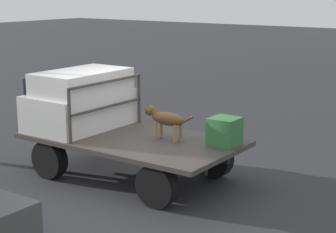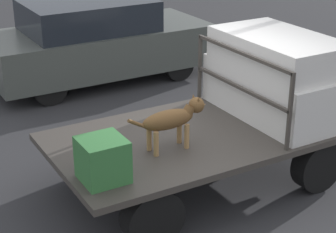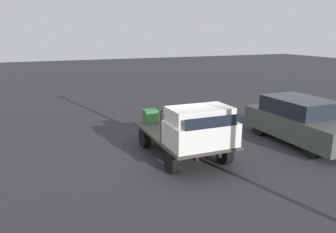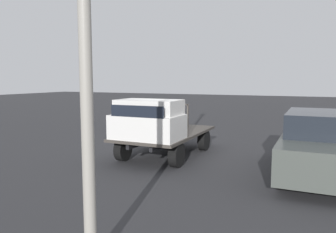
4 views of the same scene
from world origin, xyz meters
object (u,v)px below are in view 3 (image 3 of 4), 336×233
dog (169,118)px  parked_sedan (301,121)px  cargo_crate (150,116)px  flatbed_truck (182,138)px

dog → parked_sedan: parked_sedan is taller
cargo_crate → dog: bearing=15.6°
flatbed_truck → cargo_crate: (-1.58, -0.51, 0.42)m
flatbed_truck → cargo_crate: cargo_crate is taller
flatbed_truck → dog: size_ratio=3.69×
parked_sedan → flatbed_truck: bearing=-89.5°
parked_sedan → cargo_crate: bearing=-105.9°
dog → cargo_crate: 1.08m
flatbed_truck → parked_sedan: 4.49m
flatbed_truck → parked_sedan: bearing=83.7°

